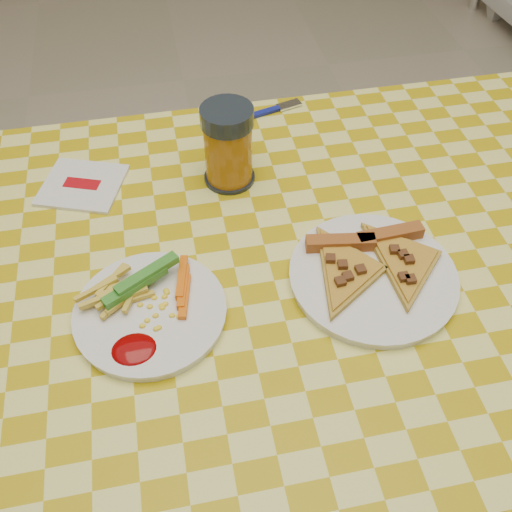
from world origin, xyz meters
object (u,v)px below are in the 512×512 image
(table, at_px, (273,311))
(drink_glass, at_px, (228,146))
(plate_right, at_px, (373,277))
(plate_left, at_px, (151,313))

(table, relative_size, drink_glass, 9.39)
(table, height_order, drink_glass, drink_glass)
(table, distance_m, plate_right, 0.16)
(table, xyz_separation_m, plate_left, (-0.18, -0.03, 0.08))
(plate_left, height_order, plate_right, same)
(table, distance_m, plate_left, 0.19)
(plate_left, xyz_separation_m, drink_glass, (0.15, 0.26, 0.06))
(plate_right, xyz_separation_m, drink_glass, (-0.16, 0.25, 0.06))
(plate_left, xyz_separation_m, plate_right, (0.31, 0.00, 0.00))
(table, height_order, plate_right, plate_right)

